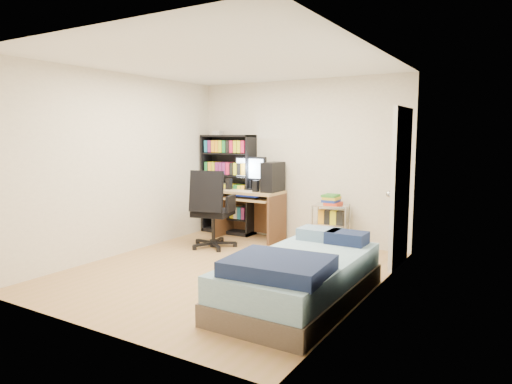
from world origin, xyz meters
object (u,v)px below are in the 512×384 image
Objects in this scene: office_chair at (212,223)px; bed at (300,277)px; media_shelf at (228,183)px; computer_desk at (257,195)px.

bed is at bearing -46.33° from office_chair.
media_shelf is 3.45m from bed.
computer_desk is 0.64× the size of bed.
computer_desk is 1.13× the size of office_chair.
media_shelf reaches higher than office_chair.
office_chair is 0.56× the size of bed.
office_chair is at bearing -106.46° from computer_desk.
media_shelf reaches higher than bed.
office_chair reaches higher than bed.
media_shelf is at bearing 169.21° from computer_desk.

